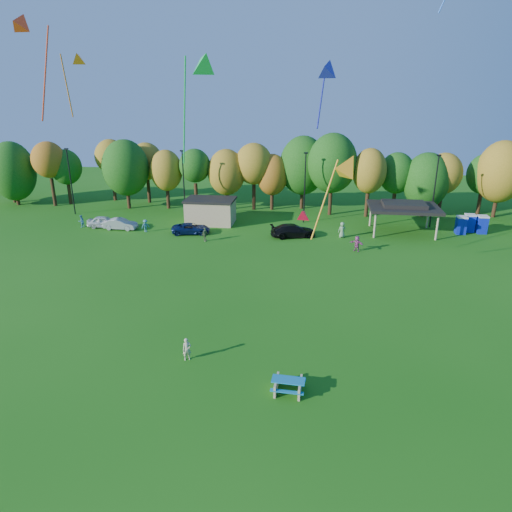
# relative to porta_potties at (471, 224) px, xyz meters

# --- Properties ---
(ground) EXTENTS (160.00, 160.00, 0.00)m
(ground) POSITION_rel_porta_potties_xyz_m (-22.30, -38.09, -1.10)
(ground) COLOR #19600F
(ground) RESTS_ON ground
(tree_line) EXTENTS (93.57, 10.55, 11.15)m
(tree_line) POSITION_rel_porta_potties_xyz_m (-23.33, 7.43, 4.82)
(tree_line) COLOR black
(tree_line) RESTS_ON ground
(lamp_posts) EXTENTS (64.50, 0.25, 9.09)m
(lamp_posts) POSITION_rel_porta_potties_xyz_m (-20.30, 1.91, 3.80)
(lamp_posts) COLOR black
(lamp_posts) RESTS_ON ground
(utility_building) EXTENTS (6.30, 4.30, 3.25)m
(utility_building) POSITION_rel_porta_potties_xyz_m (-32.30, -0.09, 0.54)
(utility_building) COLOR tan
(utility_building) RESTS_ON ground
(pavilion) EXTENTS (8.20, 6.20, 3.77)m
(pavilion) POSITION_rel_porta_potties_xyz_m (-8.30, -1.09, 2.13)
(pavilion) COLOR tan
(pavilion) RESTS_ON ground
(porta_potties) EXTENTS (3.75, 2.27, 2.18)m
(porta_potties) POSITION_rel_porta_potties_xyz_m (0.00, 0.00, 0.00)
(porta_potties) COLOR #0D20B1
(porta_potties) RESTS_ON ground
(picnic_table) EXTENTS (1.98, 1.67, 0.82)m
(picnic_table) POSITION_rel_porta_potties_xyz_m (-19.80, -34.26, -0.62)
(picnic_table) COLOR tan
(picnic_table) RESTS_ON ground
(kite_flyer) EXTENTS (0.65, 0.56, 1.51)m
(kite_flyer) POSITION_rel_porta_potties_xyz_m (-26.48, -31.79, -0.34)
(kite_flyer) COLOR beige
(kite_flyer) RESTS_ON ground
(car_a) EXTENTS (4.36, 2.09, 1.44)m
(car_a) POSITION_rel_porta_potties_xyz_m (-45.20, -3.82, -0.38)
(car_a) COLOR silver
(car_a) RESTS_ON ground
(car_b) EXTENTS (4.19, 1.51, 1.38)m
(car_b) POSITION_rel_porta_potties_xyz_m (-42.84, -4.39, -0.41)
(car_b) COLOR #9F9FA4
(car_b) RESTS_ON ground
(car_c) EXTENTS (4.88, 2.86, 1.27)m
(car_c) POSITION_rel_porta_potties_xyz_m (-33.62, -4.97, -0.46)
(car_c) COLOR #0C1C4C
(car_c) RESTS_ON ground
(car_d) EXTENTS (5.67, 3.59, 1.53)m
(car_d) POSITION_rel_porta_potties_xyz_m (-21.31, -4.59, -0.33)
(car_d) COLOR black
(car_d) RESTS_ON ground
(far_person_0) EXTENTS (0.75, 1.03, 1.62)m
(far_person_0) POSITION_rel_porta_potties_xyz_m (-31.25, -7.63, -0.29)
(far_person_0) COLOR #5E7547
(far_person_0) RESTS_ON ground
(far_person_1) EXTENTS (0.85, 0.93, 1.56)m
(far_person_1) POSITION_rel_porta_potties_xyz_m (-48.15, -4.13, -0.32)
(far_person_1) COLOR #5496BA
(far_person_1) RESTS_ON ground
(far_person_2) EXTENTS (1.06, 0.87, 1.86)m
(far_person_2) POSITION_rel_porta_potties_xyz_m (-15.57, -4.06, -0.17)
(far_person_2) COLOR #74A06D
(far_person_2) RESTS_ON ground
(far_person_3) EXTENTS (1.62, 1.24, 1.71)m
(far_person_3) POSITION_rel_porta_potties_xyz_m (-14.19, -8.80, -0.24)
(far_person_3) COLOR #A3437F
(far_person_3) RESTS_ON ground
(far_person_4) EXTENTS (1.13, 1.10, 1.55)m
(far_person_4) POSITION_rel_porta_potties_xyz_m (-39.32, -5.04, -0.32)
(far_person_4) COLOR teal
(far_person_4) RESTS_ON ground
(kite_0) EXTENTS (1.21, 3.66, 6.29)m
(kite_0) POSITION_rel_porta_potties_xyz_m (-35.82, -29.42, 18.86)
(kite_0) COLOR red
(kite_3) EXTENTS (1.71, 2.89, 4.56)m
(kite_3) POSITION_rel_porta_potties_xyz_m (-18.37, -25.92, 16.57)
(kite_3) COLOR navy
(kite_6) EXTENTS (1.62, 3.21, 5.40)m
(kite_6) POSITION_rel_porta_potties_xyz_m (-38.33, -18.72, 17.71)
(kite_6) COLOR orange
(kite_7) EXTENTS (2.84, 4.40, 7.60)m
(kite_7) POSITION_rel_porta_potties_xyz_m (-26.31, -25.17, 16.99)
(kite_7) COLOR green
(kite_8) EXTENTS (3.10, 2.60, 5.52)m
(kite_8) POSITION_rel_porta_potties_xyz_m (-17.05, -30.08, 11.27)
(kite_8) COLOR #FFA11A
(kite_12) EXTENTS (1.07, 1.35, 1.25)m
(kite_12) POSITION_rel_porta_potties_xyz_m (-19.50, -28.49, 7.98)
(kite_12) COLOR red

